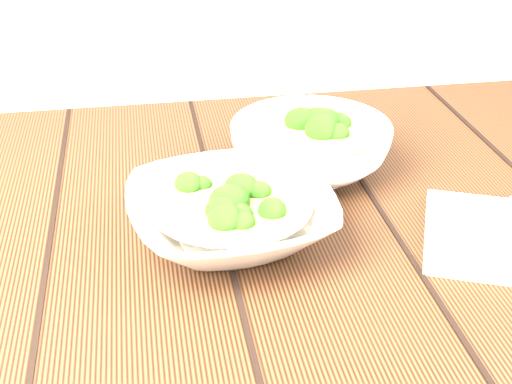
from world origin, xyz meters
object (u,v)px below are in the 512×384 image
(soup_bowl_back, at_px, (311,146))
(trivet, at_px, (199,178))
(soup_bowl_front, at_px, (231,214))
(table, at_px, (238,301))

(soup_bowl_back, distance_m, trivet, 0.16)
(soup_bowl_front, distance_m, trivet, 0.13)
(soup_bowl_back, bearing_deg, soup_bowl_front, -131.09)
(table, distance_m, soup_bowl_front, 0.15)
(soup_bowl_front, relative_size, trivet, 2.26)
(table, relative_size, trivet, 10.44)
(soup_bowl_back, bearing_deg, trivet, -171.41)
(table, distance_m, trivet, 0.17)
(table, relative_size, soup_bowl_back, 4.87)
(soup_bowl_front, bearing_deg, table, 69.52)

